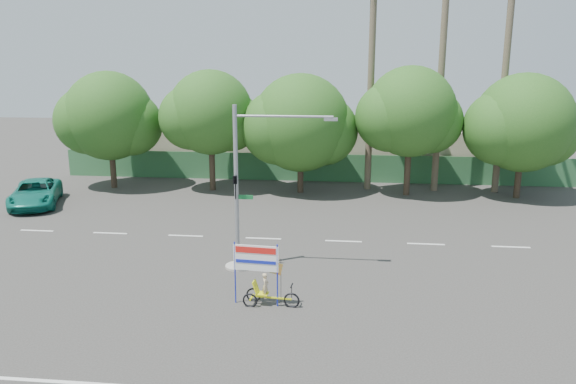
# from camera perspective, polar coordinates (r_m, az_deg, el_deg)

# --- Properties ---
(ground) EXTENTS (120.00, 120.00, 0.00)m
(ground) POSITION_cam_1_polar(r_m,az_deg,el_deg) (20.63, -0.31, -11.95)
(ground) COLOR #33302D
(ground) RESTS_ON ground
(fence) EXTENTS (38.00, 0.08, 2.00)m
(fence) POSITION_cam_1_polar(r_m,az_deg,el_deg) (40.81, 3.10, 2.48)
(fence) COLOR #336B3D
(fence) RESTS_ON ground
(building_left) EXTENTS (12.00, 8.00, 4.00)m
(building_left) POSITION_cam_1_polar(r_m,az_deg,el_deg) (46.61, -8.99, 4.99)
(building_left) COLOR #BAB194
(building_left) RESTS_ON ground
(building_right) EXTENTS (14.00, 8.00, 3.60)m
(building_right) POSITION_cam_1_polar(r_m,az_deg,el_deg) (45.42, 13.58, 4.29)
(building_right) COLOR #BAB194
(building_right) RESTS_ON ground
(tree_far_left) EXTENTS (7.14, 6.00, 7.96)m
(tree_far_left) POSITION_cam_1_polar(r_m,az_deg,el_deg) (40.11, -17.76, 7.10)
(tree_far_left) COLOR #473828
(tree_far_left) RESTS_ON ground
(tree_left) EXTENTS (6.66, 5.60, 8.07)m
(tree_left) POSITION_cam_1_polar(r_m,az_deg,el_deg) (37.80, -7.95, 7.70)
(tree_left) COLOR #473828
(tree_left) RESTS_ON ground
(tree_center) EXTENTS (7.62, 6.40, 7.85)m
(tree_center) POSITION_cam_1_polar(r_m,az_deg,el_deg) (36.88, 1.22, 6.75)
(tree_center) COLOR #473828
(tree_center) RESTS_ON ground
(tree_right) EXTENTS (6.90, 5.80, 8.36)m
(tree_right) POSITION_cam_1_polar(r_m,az_deg,el_deg) (36.86, 12.24, 7.65)
(tree_right) COLOR #473828
(tree_right) RESTS_ON ground
(tree_far_right) EXTENTS (7.38, 6.20, 7.94)m
(tree_far_right) POSITION_cam_1_polar(r_m,az_deg,el_deg) (38.29, 22.72, 6.23)
(tree_far_right) COLOR #473828
(tree_far_right) RESTS_ON ground
(palm_tall) EXTENTS (3.73, 3.79, 17.45)m
(palm_tall) POSITION_cam_1_polar(r_m,az_deg,el_deg) (38.46, 15.56, 15.52)
(palm_tall) COLOR #70604C
(palm_tall) RESTS_ON ground
(palm_mid) EXTENTS (3.73, 3.79, 15.45)m
(palm_mid) POSITION_cam_1_polar(r_m,az_deg,el_deg) (39.24, 21.39, 13.48)
(palm_mid) COLOR #70604C
(palm_mid) RESTS_ON ground
(palm_short) EXTENTS (3.73, 3.79, 14.45)m
(palm_short) POSITION_cam_1_polar(r_m,az_deg,el_deg) (38.00, 8.51, 13.46)
(palm_short) COLOR #70604C
(palm_short) RESTS_ON ground
(traffic_signal) EXTENTS (4.72, 1.10, 7.00)m
(traffic_signal) POSITION_cam_1_polar(r_m,az_deg,el_deg) (23.64, -4.52, -1.07)
(traffic_signal) COLOR gray
(traffic_signal) RESTS_ON ground
(trike_billboard) EXTENTS (2.45, 0.63, 2.41)m
(trike_billboard) POSITION_cam_1_polar(r_m,az_deg,el_deg) (20.69, -2.62, -8.94)
(trike_billboard) COLOR black
(trike_billboard) RESTS_ON ground
(pickup_truck) EXTENTS (4.38, 6.12, 1.55)m
(pickup_truck) POSITION_cam_1_polar(r_m,az_deg,el_deg) (37.48, -24.28, -0.10)
(pickup_truck) COLOR #107260
(pickup_truck) RESTS_ON ground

